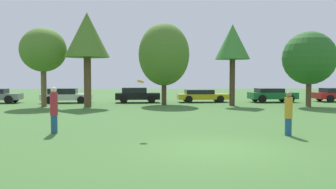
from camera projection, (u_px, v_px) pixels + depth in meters
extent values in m
plane|color=#3D6B2D|center=(218.00, 149.00, 11.36)|extent=(120.00, 120.00, 0.00)
cylinder|color=navy|center=(54.00, 124.00, 14.51)|extent=(0.26, 0.26, 0.73)
cylinder|color=#A52633|center=(54.00, 104.00, 14.47)|extent=(0.30, 0.30, 0.89)
sphere|color=beige|center=(54.00, 90.00, 14.45)|extent=(0.24, 0.24, 0.24)
cylinder|color=navy|center=(288.00, 127.00, 13.94)|extent=(0.25, 0.25, 0.66)
cylinder|color=#BF8C26|center=(289.00, 108.00, 13.90)|extent=(0.29, 0.29, 0.81)
sphere|color=#8C6647|center=(289.00, 95.00, 13.88)|extent=(0.21, 0.21, 0.21)
cylinder|color=orange|center=(140.00, 82.00, 13.83)|extent=(0.29, 0.28, 0.15)
cylinder|color=brown|center=(44.00, 85.00, 27.71)|extent=(0.41, 0.41, 3.37)
ellipsoid|color=#4C7528|center=(43.00, 50.00, 27.59)|extent=(3.47, 3.47, 3.33)
cylinder|color=brown|center=(88.00, 82.00, 27.32)|extent=(0.54, 0.54, 3.74)
cone|color=#4C7528|center=(87.00, 35.00, 27.15)|extent=(3.34, 3.34, 3.34)
cylinder|color=#473323|center=(164.00, 86.00, 29.88)|extent=(0.40, 0.40, 2.97)
ellipsoid|color=#4C7528|center=(164.00, 54.00, 29.76)|extent=(4.15, 4.15, 5.11)
cylinder|color=#473323|center=(232.00, 83.00, 28.61)|extent=(0.43, 0.43, 3.65)
cone|color=#3D7F33|center=(233.00, 42.00, 28.46)|extent=(2.73, 2.73, 2.73)
cylinder|color=brown|center=(309.00, 90.00, 27.71)|extent=(0.40, 0.40, 2.59)
sphere|color=#286023|center=(309.00, 58.00, 27.60)|extent=(4.02, 4.02, 4.02)
cylinder|color=black|center=(15.00, 98.00, 32.49)|extent=(0.71, 0.24, 0.70)
cylinder|color=black|center=(9.00, 100.00, 30.77)|extent=(0.71, 0.24, 0.70)
cube|color=silver|center=(67.00, 97.00, 31.85)|extent=(4.35, 1.98, 0.52)
cube|color=black|center=(63.00, 91.00, 31.79)|extent=(2.42, 1.68, 0.49)
cylinder|color=black|center=(83.00, 99.00, 32.88)|extent=(0.63, 0.21, 0.62)
cylinder|color=black|center=(81.00, 100.00, 31.11)|extent=(0.63, 0.21, 0.62)
cylinder|color=black|center=(53.00, 99.00, 32.60)|extent=(0.63, 0.21, 0.62)
cylinder|color=black|center=(49.00, 100.00, 30.84)|extent=(0.63, 0.21, 0.62)
cube|color=black|center=(138.00, 96.00, 32.20)|extent=(3.95, 1.84, 0.58)
cube|color=black|center=(134.00, 90.00, 32.14)|extent=(2.20, 1.56, 0.47)
cylinder|color=black|center=(151.00, 98.00, 33.15)|extent=(0.68, 0.24, 0.67)
cylinder|color=black|center=(152.00, 99.00, 31.51)|extent=(0.68, 0.24, 0.67)
cylinder|color=black|center=(124.00, 98.00, 32.91)|extent=(0.68, 0.24, 0.67)
cylinder|color=black|center=(124.00, 99.00, 31.26)|extent=(0.68, 0.24, 0.67)
cube|color=gold|center=(203.00, 97.00, 32.76)|extent=(4.62, 1.89, 0.47)
cube|color=black|center=(199.00, 92.00, 32.70)|extent=(2.57, 1.59, 0.38)
cylinder|color=black|center=(216.00, 98.00, 33.74)|extent=(0.64, 0.19, 0.63)
cylinder|color=black|center=(221.00, 99.00, 32.08)|extent=(0.64, 0.19, 0.63)
cylinder|color=black|center=(186.00, 98.00, 33.45)|extent=(0.64, 0.19, 0.63)
cylinder|color=black|center=(189.00, 99.00, 31.79)|extent=(0.64, 0.19, 0.63)
cube|color=#196633|center=(272.00, 96.00, 32.78)|extent=(4.22, 2.04, 0.58)
cube|color=black|center=(269.00, 90.00, 32.72)|extent=(2.35, 1.73, 0.36)
cylinder|color=black|center=(282.00, 98.00, 33.84)|extent=(0.71, 0.21, 0.70)
cylinder|color=black|center=(291.00, 99.00, 32.00)|extent=(0.71, 0.21, 0.70)
cylinder|color=black|center=(255.00, 98.00, 33.57)|extent=(0.71, 0.21, 0.70)
cylinder|color=black|center=(262.00, 99.00, 31.74)|extent=(0.71, 0.21, 0.70)
cube|color=black|center=(336.00, 90.00, 33.39)|extent=(2.57, 1.75, 0.41)
cylinder|color=black|center=(320.00, 98.00, 34.24)|extent=(0.68, 0.24, 0.67)
cylinder|color=black|center=(330.00, 99.00, 32.39)|extent=(0.68, 0.24, 0.67)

